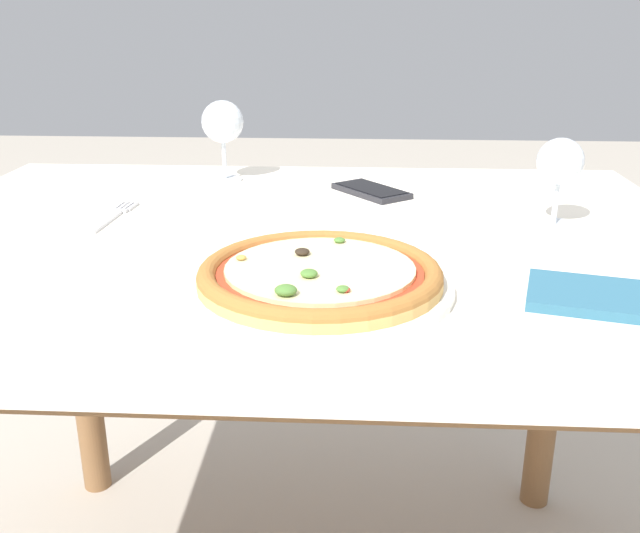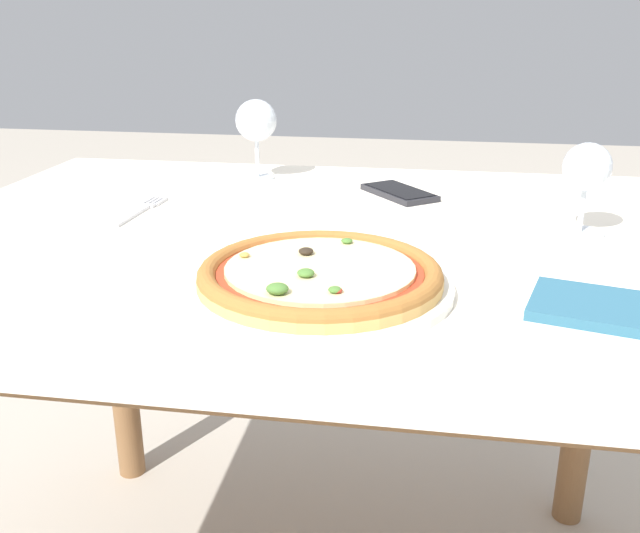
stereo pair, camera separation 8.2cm
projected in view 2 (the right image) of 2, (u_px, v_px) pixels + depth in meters
dining_table at (310, 294)px, 1.06m from camera, size 1.21×0.95×0.72m
pizza_plate at (320, 277)px, 0.82m from camera, size 0.31×0.31×0.04m
fork at (140, 210)px, 1.15m from camera, size 0.03×0.17×0.00m
wine_glass_far_left at (256, 123)px, 1.33m from camera, size 0.08×0.08×0.15m
wine_glass_far_right at (587, 171)px, 1.00m from camera, size 0.07×0.07×0.13m
cell_phone at (399, 192)px, 1.24m from camera, size 0.14×0.16×0.01m
napkin_folded at (603, 308)px, 0.76m from camera, size 0.17×0.14×0.01m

